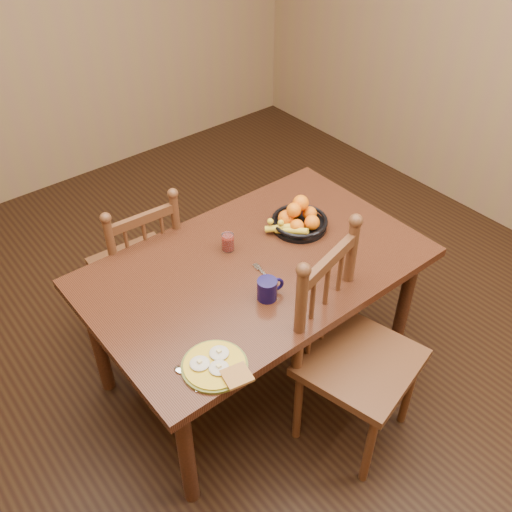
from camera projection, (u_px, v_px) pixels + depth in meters
room at (256, 152)px, 2.32m from camera, size 4.52×5.02×2.72m
dining_table at (256, 277)px, 2.76m from camera, size 1.60×1.00×0.75m
chair_far at (140, 267)px, 3.12m from camera, size 0.46×0.44×0.96m
chair_near at (352, 354)px, 2.57m from camera, size 0.59×0.57×1.08m
breakfast_plate at (216, 366)px, 2.22m from camera, size 0.26×0.30×0.04m
fork at (264, 273)px, 2.65m from camera, size 0.05×0.18×0.00m
spoon at (184, 373)px, 2.20m from camera, size 0.06×0.16×0.01m
coffee_mug at (268, 289)px, 2.50m from camera, size 0.13×0.09×0.10m
juice_glass at (228, 243)px, 2.76m from camera, size 0.06×0.06×0.09m
fruit_bowl at (298, 219)px, 2.90m from camera, size 0.32×0.29×0.17m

